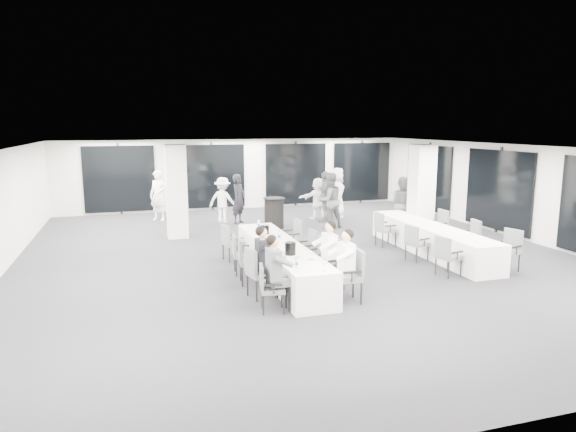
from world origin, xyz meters
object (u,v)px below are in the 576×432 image
chair_side_right_mid (471,236)px  standing_guest_f (318,196)px  chair_main_left_far (230,240)px  standing_guest_d (326,193)px  chair_main_right_far (293,235)px  chair_main_left_mid (247,258)px  chair_side_right_far (439,224)px  chair_side_right_near (509,247)px  standing_guest_g (158,192)px  chair_main_right_near (351,272)px  standing_guest_e (337,189)px  banquet_table_side (431,239)px  standing_guest_c (223,197)px  chair_side_left_near (446,254)px  chair_main_right_mid (320,255)px  chair_side_left_mid (415,241)px  standing_guest_h (403,200)px  chair_main_right_second (334,261)px  standing_guest_b (330,197)px  chair_side_left_far (383,227)px  ice_bucket_near (290,248)px  ice_bucket_far (265,229)px  chair_main_left_fourth (240,252)px  chair_main_left_near (269,285)px  cocktail_table (274,213)px  standing_guest_a (239,196)px  chair_main_right_fourth (308,246)px  chair_main_left_second (257,270)px

chair_side_right_mid → standing_guest_f: bearing=25.0°
chair_main_left_far → standing_guest_d: (4.18, 4.21, 0.48)m
chair_main_left_far → chair_main_right_far: size_ratio=0.97×
chair_main_left_mid → chair_side_right_far: size_ratio=1.01×
chair_side_right_near → standing_guest_g: 11.70m
chair_main_right_near → standing_guest_e: (3.22, 8.57, 0.45)m
banquet_table_side → standing_guest_g: 9.69m
banquet_table_side → standing_guest_c: standing_guest_c is taller
chair_main_left_mid → chair_side_left_near: chair_main_left_mid is taller
chair_side_right_near → chair_main_right_mid: bearing=65.0°
chair_side_left_mid → chair_side_right_far: bearing=117.3°
chair_side_right_far → standing_guest_h: 1.90m
chair_main_right_second → standing_guest_b: standing_guest_b is taller
chair_side_left_far → ice_bucket_near: ice_bucket_near is taller
standing_guest_h → chair_side_right_far: bearing=169.9°
chair_main_left_mid → chair_side_left_mid: chair_main_left_mid is taller
chair_side_right_near → standing_guest_b: standing_guest_b is taller
chair_side_left_mid → ice_bucket_far: 3.76m
chair_main_right_mid → chair_side_right_mid: bearing=-96.3°
chair_side_left_far → ice_bucket_near: (-3.64, -2.92, 0.33)m
chair_main_left_far → chair_side_left_mid: bearing=59.4°
chair_side_left_near → standing_guest_b: (-0.50, 5.88, 0.51)m
standing_guest_b → standing_guest_d: standing_guest_b is taller
chair_main_left_fourth → chair_main_right_mid: (1.66, -0.78, -0.00)m
chair_side_right_far → standing_guest_c: 7.36m
chair_side_left_mid → standing_guest_c: (-3.69, 6.54, 0.37)m
standing_guest_g → standing_guest_d: bearing=16.6°
chair_main_left_far → standing_guest_g: (-1.41, 6.20, 0.49)m
standing_guest_c → standing_guest_f: size_ratio=1.05×
chair_side_left_near → standing_guest_e: bearing=163.5°
chair_main_left_near → chair_side_left_far: 5.96m
chair_main_left_mid → standing_guest_g: standing_guest_g is taller
standing_guest_d → standing_guest_h: (1.75, -2.26, -0.01)m
standing_guest_f → chair_side_right_mid: bearing=98.0°
cocktail_table → standing_guest_a: 1.56m
chair_main_left_fourth → chair_main_right_fourth: chair_main_right_fourth is taller
standing_guest_f → ice_bucket_far: (-3.36, -5.35, 0.02)m
chair_main_right_far → standing_guest_g: size_ratio=0.47×
chair_side_right_near → ice_bucket_near: size_ratio=3.76×
chair_main_right_second → chair_main_right_fourth: 1.60m
ice_bucket_near → chair_main_right_mid: bearing=36.0°
chair_main_right_far → chair_side_left_near: 3.91m
chair_main_left_near → chair_side_right_far: chair_side_right_far is taller
banquet_table_side → chair_main_left_second: size_ratio=4.98×
chair_main_left_mid → chair_main_left_fourth: bearing=-173.7°
chair_main_right_second → standing_guest_b: 6.35m
chair_main_left_far → standing_guest_b: 5.03m
chair_main_right_near → chair_main_right_mid: size_ratio=1.13×
chair_main_left_second → standing_guest_b: (3.91, 6.06, 0.47)m
chair_main_right_second → standing_guest_h: 6.39m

